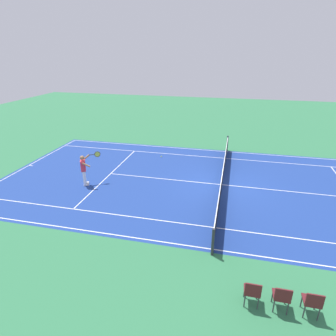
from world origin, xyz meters
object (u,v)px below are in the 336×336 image
object	(u,v)px
spectator_chair_1	(282,296)
spectator_chair_2	(252,291)
tennis_player_near	(84,169)
spectator_chair_0	(313,302)
tennis_ball	(161,157)
tennis_net	(223,176)

from	to	relation	value
spectator_chair_1	spectator_chair_2	size ratio (longest dim) A/B	1.00
spectator_chair_1	spectator_chair_2	xyz separation A→B (m)	(0.77, 0.00, 0.00)
tennis_player_near	spectator_chair_0	xyz separation A→B (m)	(-9.88, 6.06, -0.41)
tennis_player_near	tennis_ball	xyz separation A→B (m)	(-2.86, -5.04, -0.90)
tennis_net	tennis_player_near	distance (m)	7.29
tennis_net	tennis_ball	distance (m)	5.44
tennis_player_near	tennis_ball	size ratio (longest dim) A/B	25.71
spectator_chair_0	tennis_player_near	bearing A→B (deg)	-31.50
spectator_chair_0	spectator_chair_2	bearing A→B (deg)	0.00
tennis_ball	spectator_chair_1	size ratio (longest dim) A/B	0.08
spectator_chair_0	spectator_chair_2	distance (m)	1.54
tennis_net	spectator_chair_1	size ratio (longest dim) A/B	13.30
spectator_chair_2	tennis_player_near	bearing A→B (deg)	-35.98
tennis_net	tennis_player_near	bearing A→B (deg)	13.14
tennis_net	spectator_chair_0	size ratio (longest dim) A/B	13.30
tennis_net	spectator_chair_2	size ratio (longest dim) A/B	13.30
spectator_chair_2	spectator_chair_0	bearing A→B (deg)	180.00
tennis_net	spectator_chair_2	distance (m)	7.81
spectator_chair_0	spectator_chair_1	world-z (taller)	same
tennis_ball	spectator_chair_1	xyz separation A→B (m)	(-6.25, 11.10, 0.49)
spectator_chair_0	spectator_chair_1	size ratio (longest dim) A/B	1.00
spectator_chair_2	tennis_ball	bearing A→B (deg)	-63.71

